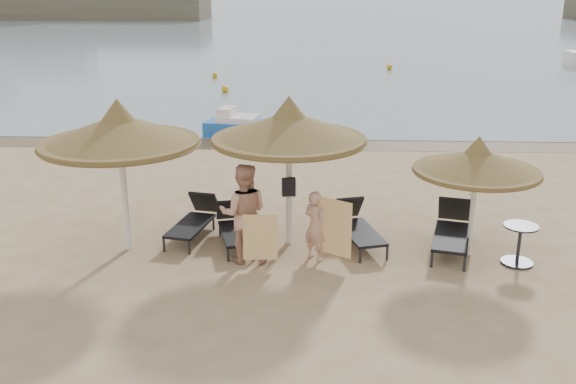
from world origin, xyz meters
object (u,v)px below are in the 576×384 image
Objects in this scene: lounger_near_left at (234,226)px; lounger_near_right at (357,225)px; lounger_far_right at (452,229)px; lounger_far_left at (195,219)px; person_left at (244,206)px; person_right at (315,220)px; palapa_left at (119,131)px; palapa_right at (477,161)px; pedal_boat at (237,126)px; palapa_center at (289,128)px; side_table at (519,246)px.

lounger_near_left is 2.61m from lounger_near_right.
lounger_far_right is (4.59, -0.08, 0.06)m from lounger_near_left.
person_left reaches higher than lounger_far_left.
person_left is 1.39× the size of person_right.
lounger_near_right is (4.78, 0.57, -2.14)m from palapa_left.
palapa_right is 1.04× the size of pedal_boat.
lounger_far_left is 0.97× the size of lounger_near_right.
person_left is 10.74m from pedal_boat.
lounger_near_left is (-1.17, 0.00, -2.17)m from palapa_center.
person_right is (1.72, -0.81, 0.48)m from lounger_near_left.
person_left is at bearing -70.75° from pedal_boat.
lounger_far_left reaches higher than side_table.
palapa_left is 4.26m from person_right.
lounger_far_right is 1.38m from side_table.
palapa_left is at bearing 170.56° from lounger_near_right.
palapa_left reaches higher than lounger_far_left.
pedal_boat is (-1.42, 10.62, -0.79)m from person_left.
palapa_left is 5.27m from lounger_near_right.
side_table is (3.14, -0.96, -0.00)m from lounger_near_right.
lounger_far_left is 0.84× the size of person_left.
lounger_far_left is 2.41× the size of side_table.
lounger_far_right is at bearing 3.18° from palapa_left.
person_left reaches higher than lounger_near_right.
palapa_right reaches higher than pedal_boat.
lounger_near_left is 1.27m from person_left.
palapa_right reaches higher than lounger_near_left.
lounger_near_left is 0.81× the size of person_left.
palapa_left is at bearing -179.86° from palapa_right.
lounger_far_right is 2.69× the size of side_table.
pedal_boat reaches higher than lounger_near_right.
palapa_left reaches higher than lounger_near_left.
palapa_left is at bearing -162.54° from lounger_far_right.
lounger_near_right is 1.20× the size of person_right.
lounger_near_right is at bearing 6.81° from palapa_left.
side_table is (5.75, -0.84, 0.02)m from lounger_near_left.
palapa_right is 1.15× the size of lounger_far_right.
palapa_right is at bearing 155.09° from side_table.
person_right is (-0.89, -0.92, 0.45)m from lounger_near_right.
person_right reaches higher than lounger_near_right.
palapa_center reaches higher than lounger_far_right.
palapa_center reaches higher than lounger_far_left.
lounger_near_right is at bearing 4.55° from palapa_center.
pedal_boat is (-3.71, 9.58, -0.00)m from lounger_near_right.
lounger_far_right is at bearing 7.12° from lounger_far_left.
person_right is (-4.02, 0.03, 0.46)m from side_table.
side_table is at bearing -45.34° from pedal_boat.
palapa_center is 3.02m from lounger_far_left.
palapa_center is 10.19m from pedal_boat.
pedal_boat is at bearing -34.33° from person_right.
palapa_center is at bearing 1.88° from lounger_far_left.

